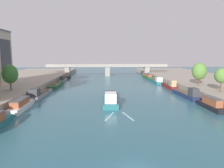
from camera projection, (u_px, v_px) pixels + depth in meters
name	position (u px, v px, depth m)	size (l,w,h in m)	color
quay_right	(220.00, 84.00, 76.86)	(36.00, 170.00, 2.33)	gray
barge_midriver	(110.00, 98.00, 53.24)	(4.32, 20.93, 3.39)	#23666B
wake_behind_barge	(119.00, 116.00, 40.30)	(5.60, 5.99, 0.03)	#A0CCD6
moored_boat_left_upstream	(21.00, 105.00, 45.19)	(2.60, 11.96, 2.59)	silver
moored_boat_left_end	(40.00, 94.00, 59.69)	(3.27, 16.09, 3.07)	gray
moored_boat_left_midway	(56.00, 85.00, 78.98)	(2.88, 15.53, 2.30)	#235633
moored_boat_left_lone	(63.00, 80.00, 95.33)	(2.82, 13.18, 2.87)	gray
moored_boat_left_downstream	(68.00, 77.00, 108.90)	(2.21, 11.02, 2.46)	black
moored_boat_right_end	(211.00, 104.00, 45.60)	(1.92, 10.28, 2.75)	black
moored_boat_right_second	(186.00, 94.00, 58.84)	(2.95, 15.25, 3.36)	#1E284C
moored_boat_right_near	(170.00, 86.00, 75.20)	(2.76, 13.54, 3.46)	maroon
moored_boat_right_lone	(156.00, 81.00, 91.40)	(3.51, 16.60, 2.86)	#23666B
moored_boat_right_downstream	(148.00, 76.00, 108.43)	(3.06, 14.55, 2.50)	#235633
tree_left_nearest	(10.00, 74.00, 55.86)	(4.24, 4.24, 7.24)	brown
tree_right_end_of_row	(222.00, 76.00, 53.42)	(3.63, 3.63, 6.46)	brown
tree_right_midway	(199.00, 71.00, 65.86)	(4.65, 4.65, 7.42)	brown
bridge_far	(107.00, 68.00, 119.89)	(70.90, 4.40, 7.05)	gray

